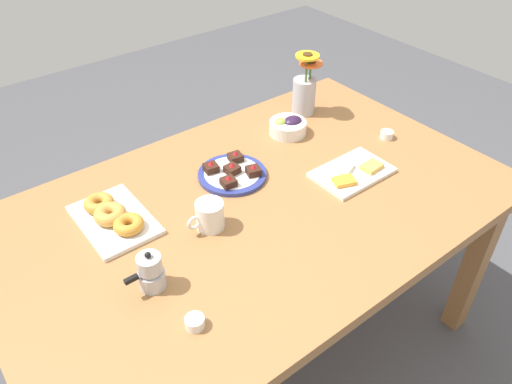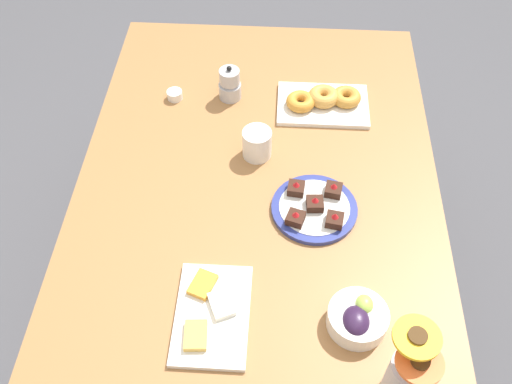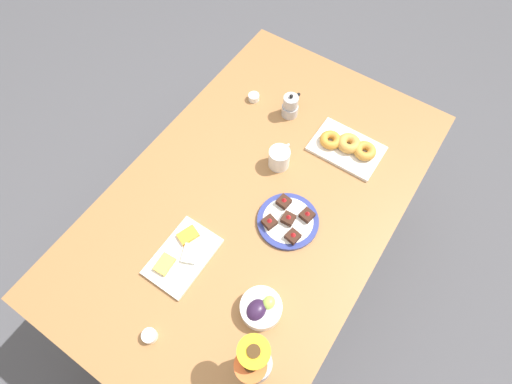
{
  "view_description": "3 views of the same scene",
  "coord_description": "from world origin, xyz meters",
  "px_view_note": "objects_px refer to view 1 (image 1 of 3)",
  "views": [
    {
      "loc": [
        0.74,
        0.95,
        1.73
      ],
      "look_at": [
        0.0,
        0.0,
        0.78
      ],
      "focal_mm": 35.0,
      "sensor_mm": 36.0,
      "label": 1
    },
    {
      "loc": [
        -0.95,
        -0.06,
        1.94
      ],
      "look_at": [
        0.0,
        0.0,
        0.78
      ],
      "focal_mm": 40.0,
      "sensor_mm": 36.0,
      "label": 2
    },
    {
      "loc": [
        -0.59,
        -0.4,
        2.09
      ],
      "look_at": [
        0.0,
        0.0,
        0.78
      ],
      "focal_mm": 28.0,
      "sensor_mm": 36.0,
      "label": 3
    }
  ],
  "objects_px": {
    "grape_bowl": "(288,126)",
    "jam_cup_berry": "(388,135)",
    "flower_vase": "(304,92)",
    "moka_pot": "(151,272)",
    "jam_cup_honey": "(195,322)",
    "croissant_platter": "(113,216)",
    "dessert_plate": "(232,173)",
    "dining_table": "(256,223)",
    "cheese_platter": "(352,172)",
    "coffee_mug": "(209,215)"
  },
  "relations": [
    {
      "from": "dessert_plate",
      "to": "cheese_platter",
      "type": "bearing_deg",
      "value": 143.35
    },
    {
      "from": "coffee_mug",
      "to": "jam_cup_honey",
      "type": "xyz_separation_m",
      "value": [
        0.22,
        0.27,
        -0.03
      ]
    },
    {
      "from": "cheese_platter",
      "to": "dessert_plate",
      "type": "height_order",
      "value": "dessert_plate"
    },
    {
      "from": "grape_bowl",
      "to": "jam_cup_honey",
      "type": "distance_m",
      "value": 0.91
    },
    {
      "from": "moka_pot",
      "to": "cheese_platter",
      "type": "bearing_deg",
      "value": -178.33
    },
    {
      "from": "dining_table",
      "to": "jam_cup_berry",
      "type": "bearing_deg",
      "value": 179.63
    },
    {
      "from": "coffee_mug",
      "to": "moka_pot",
      "type": "relative_size",
      "value": 0.99
    },
    {
      "from": "dining_table",
      "to": "croissant_platter",
      "type": "xyz_separation_m",
      "value": [
        0.39,
        -0.19,
        0.11
      ]
    },
    {
      "from": "cheese_platter",
      "to": "jam_cup_honey",
      "type": "xyz_separation_m",
      "value": [
        0.74,
        0.2,
        0.01
      ]
    },
    {
      "from": "flower_vase",
      "to": "moka_pot",
      "type": "bearing_deg",
      "value": 25.6
    },
    {
      "from": "dining_table",
      "to": "flower_vase",
      "type": "relative_size",
      "value": 6.31
    },
    {
      "from": "grape_bowl",
      "to": "dessert_plate",
      "type": "xyz_separation_m",
      "value": [
        0.32,
        0.09,
        -0.02
      ]
    },
    {
      "from": "croissant_platter",
      "to": "dessert_plate",
      "type": "height_order",
      "value": "same"
    },
    {
      "from": "dessert_plate",
      "to": "moka_pot",
      "type": "relative_size",
      "value": 1.92
    },
    {
      "from": "croissant_platter",
      "to": "jam_cup_berry",
      "type": "xyz_separation_m",
      "value": [
        -1.0,
        0.19,
        -0.01
      ]
    },
    {
      "from": "dining_table",
      "to": "dessert_plate",
      "type": "distance_m",
      "value": 0.18
    },
    {
      "from": "jam_cup_honey",
      "to": "flower_vase",
      "type": "relative_size",
      "value": 0.19
    },
    {
      "from": "jam_cup_honey",
      "to": "dessert_plate",
      "type": "relative_size",
      "value": 0.21
    },
    {
      "from": "coffee_mug",
      "to": "dessert_plate",
      "type": "bearing_deg",
      "value": -140.39
    },
    {
      "from": "croissant_platter",
      "to": "dessert_plate",
      "type": "bearing_deg",
      "value": 175.8
    },
    {
      "from": "grape_bowl",
      "to": "moka_pot",
      "type": "xyz_separation_m",
      "value": [
        0.76,
        0.35,
        0.02
      ]
    },
    {
      "from": "dining_table",
      "to": "cheese_platter",
      "type": "height_order",
      "value": "cheese_platter"
    },
    {
      "from": "jam_cup_honey",
      "to": "jam_cup_berry",
      "type": "bearing_deg",
      "value": -164.81
    },
    {
      "from": "dining_table",
      "to": "moka_pot",
      "type": "height_order",
      "value": "moka_pot"
    },
    {
      "from": "jam_cup_honey",
      "to": "dining_table",
      "type": "bearing_deg",
      "value": -145.13
    },
    {
      "from": "cheese_platter",
      "to": "dessert_plate",
      "type": "bearing_deg",
      "value": -36.65
    },
    {
      "from": "dining_table",
      "to": "coffee_mug",
      "type": "height_order",
      "value": "coffee_mug"
    },
    {
      "from": "dining_table",
      "to": "jam_cup_berry",
      "type": "height_order",
      "value": "jam_cup_berry"
    },
    {
      "from": "jam_cup_honey",
      "to": "dessert_plate",
      "type": "distance_m",
      "value": 0.61
    },
    {
      "from": "grape_bowl",
      "to": "moka_pot",
      "type": "distance_m",
      "value": 0.84
    },
    {
      "from": "dessert_plate",
      "to": "moka_pot",
      "type": "xyz_separation_m",
      "value": [
        0.44,
        0.26,
        0.04
      ]
    },
    {
      "from": "moka_pot",
      "to": "jam_cup_honey",
      "type": "bearing_deg",
      "value": 95.96
    },
    {
      "from": "flower_vase",
      "to": "moka_pot",
      "type": "relative_size",
      "value": 2.13
    },
    {
      "from": "jam_cup_honey",
      "to": "flower_vase",
      "type": "distance_m",
      "value": 1.09
    },
    {
      "from": "jam_cup_honey",
      "to": "dessert_plate",
      "type": "height_order",
      "value": "dessert_plate"
    },
    {
      "from": "dining_table",
      "to": "dessert_plate",
      "type": "bearing_deg",
      "value": -97.75
    },
    {
      "from": "croissant_platter",
      "to": "moka_pot",
      "type": "relative_size",
      "value": 2.35
    },
    {
      "from": "cheese_platter",
      "to": "moka_pot",
      "type": "bearing_deg",
      "value": 1.67
    },
    {
      "from": "grape_bowl",
      "to": "jam_cup_berry",
      "type": "distance_m",
      "value": 0.37
    },
    {
      "from": "coffee_mug",
      "to": "jam_cup_honey",
      "type": "height_order",
      "value": "coffee_mug"
    },
    {
      "from": "croissant_platter",
      "to": "dessert_plate",
      "type": "distance_m",
      "value": 0.41
    },
    {
      "from": "coffee_mug",
      "to": "flower_vase",
      "type": "relative_size",
      "value": 0.47
    },
    {
      "from": "coffee_mug",
      "to": "grape_bowl",
      "type": "bearing_deg",
      "value": -153.8
    },
    {
      "from": "flower_vase",
      "to": "cheese_platter",
      "type": "bearing_deg",
      "value": 69.43
    },
    {
      "from": "dining_table",
      "to": "flower_vase",
      "type": "height_order",
      "value": "flower_vase"
    },
    {
      "from": "cheese_platter",
      "to": "coffee_mug",
      "type": "bearing_deg",
      "value": -8.34
    },
    {
      "from": "grape_bowl",
      "to": "cheese_platter",
      "type": "distance_m",
      "value": 0.33
    },
    {
      "from": "jam_cup_berry",
      "to": "dessert_plate",
      "type": "xyz_separation_m",
      "value": [
        0.59,
        -0.16,
        -0.0
      ]
    },
    {
      "from": "dessert_plate",
      "to": "moka_pot",
      "type": "bearing_deg",
      "value": 30.75
    },
    {
      "from": "coffee_mug",
      "to": "jam_cup_berry",
      "type": "bearing_deg",
      "value": -179.76
    }
  ]
}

